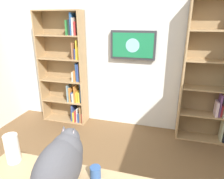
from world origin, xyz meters
name	(u,v)px	position (x,y,z in m)	size (l,w,h in m)	color
wall_back	(133,50)	(0.00, -2.23, 1.35)	(4.52, 0.06, 2.70)	silver
bookshelf_left	(220,76)	(-1.33, -2.06, 1.06)	(0.84, 0.28, 2.13)	tan
bookshelf_right	(68,72)	(1.13, -2.06, 0.95)	(0.83, 0.28, 1.99)	tan
wall_mounted_tv	(133,45)	(-0.01, -2.15, 1.45)	(0.73, 0.07, 0.45)	#333338
cat	(61,162)	(0.05, 0.14, 0.95)	(0.28, 0.61, 0.40)	#4C4C51
paper_towel_roll	(12,149)	(0.57, 0.01, 0.87)	(0.11, 0.11, 0.24)	white
coffee_mug	(95,173)	(-0.14, 0.01, 0.79)	(0.08, 0.08, 0.10)	#335999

